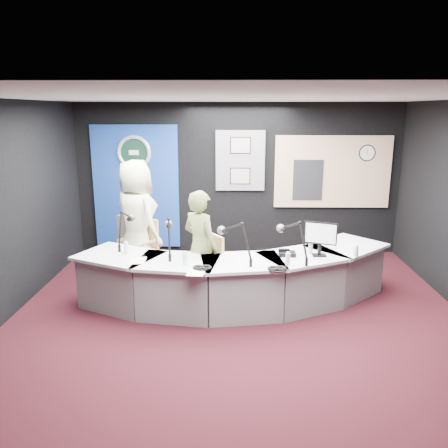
{
  "coord_description": "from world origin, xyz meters",
  "views": [
    {
      "loc": [
        -0.06,
        -5.31,
        2.66
      ],
      "look_at": [
        -0.2,
        0.8,
        1.1
      ],
      "focal_mm": 36.0,
      "sensor_mm": 36.0,
      "label": 1
    }
  ],
  "objects_px": {
    "armchair_left": "(138,247)",
    "person_man": "(137,220)",
    "armchair_right": "(201,268)",
    "person_woman": "(201,247)",
    "broadcast_desk": "(234,279)"
  },
  "relations": [
    {
      "from": "armchair_left",
      "to": "person_man",
      "type": "bearing_deg",
      "value": 0.0
    },
    {
      "from": "armchair_left",
      "to": "armchair_right",
      "type": "xyz_separation_m",
      "value": [
        1.08,
        -0.89,
        -0.04
      ]
    },
    {
      "from": "person_woman",
      "to": "armchair_right",
      "type": "bearing_deg",
      "value": -0.0
    },
    {
      "from": "person_man",
      "to": "person_woman",
      "type": "distance_m",
      "value": 1.41
    },
    {
      "from": "armchair_right",
      "to": "broadcast_desk",
      "type": "bearing_deg",
      "value": 44.92
    },
    {
      "from": "broadcast_desk",
      "to": "person_woman",
      "type": "relative_size",
      "value": 2.8
    },
    {
      "from": "broadcast_desk",
      "to": "person_man",
      "type": "relative_size",
      "value": 2.34
    },
    {
      "from": "armchair_right",
      "to": "armchair_left",
      "type": "bearing_deg",
      "value": -162.78
    },
    {
      "from": "person_woman",
      "to": "broadcast_desk",
      "type": "bearing_deg",
      "value": -151.93
    },
    {
      "from": "broadcast_desk",
      "to": "armchair_right",
      "type": "bearing_deg",
      "value": 167.99
    },
    {
      "from": "broadcast_desk",
      "to": "person_man",
      "type": "distance_m",
      "value": 1.93
    },
    {
      "from": "armchair_right",
      "to": "person_woman",
      "type": "distance_m",
      "value": 0.31
    },
    {
      "from": "armchair_left",
      "to": "person_man",
      "type": "xyz_separation_m",
      "value": [
        0.0,
        0.0,
        0.43
      ]
    },
    {
      "from": "armchair_right",
      "to": "person_man",
      "type": "xyz_separation_m",
      "value": [
        -1.08,
        0.89,
        0.47
      ]
    },
    {
      "from": "broadcast_desk",
      "to": "armchair_left",
      "type": "height_order",
      "value": "armchair_left"
    }
  ]
}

